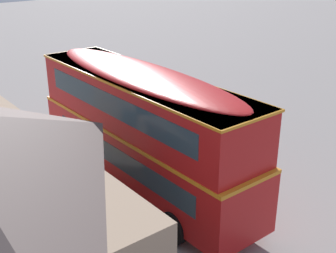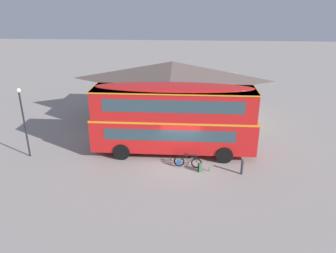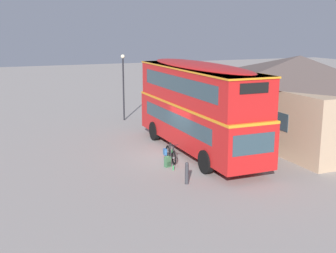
{
  "view_description": "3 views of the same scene",
  "coord_description": "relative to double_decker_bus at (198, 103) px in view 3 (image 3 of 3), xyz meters",
  "views": [
    {
      "loc": [
        -12.94,
        9.98,
        8.91
      ],
      "look_at": [
        -0.68,
        0.15,
        2.4
      ],
      "focal_mm": 47.77,
      "sensor_mm": 36.0,
      "label": 1
    },
    {
      "loc": [
        0.45,
        -18.67,
        10.06
      ],
      "look_at": [
        -0.83,
        0.27,
        2.33
      ],
      "focal_mm": 34.77,
      "sensor_mm": 36.0,
      "label": 2
    },
    {
      "loc": [
        19.83,
        -8.87,
        6.52
      ],
      "look_at": [
        -0.23,
        -0.56,
        1.63
      ],
      "focal_mm": 47.01,
      "sensor_mm": 36.0,
      "label": 3
    }
  ],
  "objects": [
    {
      "name": "water_bottle_green_metal",
      "position": [
        2.33,
        -2.38,
        -2.52
      ],
      "size": [
        0.07,
        0.07,
        0.26
      ],
      "color": "green",
      "rests_on": "ground"
    },
    {
      "name": "street_lamp",
      "position": [
        -9.56,
        -1.15,
        0.25
      ],
      "size": [
        0.28,
        0.28,
        4.69
      ],
      "color": "black",
      "rests_on": "ground"
    },
    {
      "name": "double_decker_bus",
      "position": [
        0.0,
        0.0,
        0.0
      ],
      "size": [
        10.73,
        2.68,
        4.79
      ],
      "color": "black",
      "rests_on": "ground"
    },
    {
      "name": "ground_plane",
      "position": [
        0.52,
        -1.25,
        -2.65
      ],
      "size": [
        120.0,
        120.0,
        0.0
      ],
      "primitive_type": "plane",
      "color": "gray"
    },
    {
      "name": "backpack_on_ground",
      "position": [
        1.76,
        -2.44,
        -2.36
      ],
      "size": [
        0.31,
        0.33,
        0.56
      ],
      "color": "#386642",
      "rests_on": "ground"
    },
    {
      "name": "kerb_bollard",
      "position": [
        4.25,
        -2.59,
        -2.15
      ],
      "size": [
        0.16,
        0.16,
        0.97
      ],
      "color": "#333338",
      "rests_on": "ground"
    },
    {
      "name": "pub_building",
      "position": [
        -0.46,
        6.82,
        -0.12
      ],
      "size": [
        12.16,
        7.03,
        4.95
      ],
      "color": "tan",
      "rests_on": "ground"
    },
    {
      "name": "touring_bicycle",
      "position": [
        0.93,
        -1.96,
        -2.28
      ],
      "size": [
        1.77,
        0.46,
        0.98
      ],
      "color": "black",
      "rests_on": "ground"
    }
  ]
}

